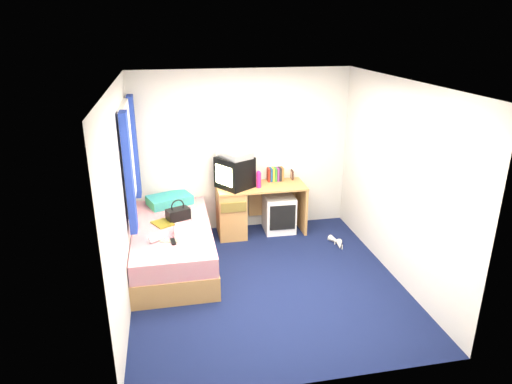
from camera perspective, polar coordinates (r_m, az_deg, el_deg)
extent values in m
plane|color=#0C1438|center=(5.70, 1.35, -11.22)|extent=(3.40, 3.40, 0.00)
plane|color=white|center=(4.89, 1.59, 13.47)|extent=(3.40, 3.40, 0.00)
plane|color=silver|center=(6.77, -1.68, 5.06)|extent=(3.20, 0.00, 3.20)
plane|color=silver|center=(3.68, 7.29, -8.85)|extent=(3.20, 0.00, 3.20)
plane|color=silver|center=(5.09, -16.41, -1.05)|extent=(0.00, 3.40, 3.40)
plane|color=silver|center=(5.72, 17.29, 1.23)|extent=(0.00, 3.40, 3.40)
cube|color=tan|center=(6.13, -10.26, -7.53)|extent=(1.00, 2.00, 0.30)
cube|color=olive|center=(5.80, -5.16, -8.92)|extent=(0.02, 0.70, 0.18)
cube|color=white|center=(6.01, -10.42, -5.26)|extent=(0.98, 1.98, 0.24)
cube|color=#1B62B2|center=(6.65, -10.74, -0.99)|extent=(0.69, 0.57, 0.13)
cube|color=tan|center=(6.68, 0.64, 0.69)|extent=(1.30, 0.55, 0.03)
cube|color=tan|center=(6.75, -3.12, -2.56)|extent=(0.40, 0.52, 0.72)
cube|color=tan|center=(6.97, 5.71, -1.88)|extent=(0.04, 0.52, 0.72)
cube|color=tan|center=(7.06, 2.20, -0.69)|extent=(0.78, 0.03, 0.55)
cube|color=white|center=(6.93, 2.87, -2.65)|extent=(0.46, 0.46, 0.56)
cube|color=black|center=(6.56, -2.67, 2.48)|extent=(0.59, 0.60, 0.45)
cube|color=beige|center=(6.43, -4.02, 2.07)|extent=(0.21, 0.29, 0.28)
cube|color=silver|center=(6.48, -2.71, 4.72)|extent=(0.51, 0.56, 0.09)
cube|color=maroon|center=(6.84, 1.57, 2.17)|extent=(0.03, 0.13, 0.20)
cube|color=navy|center=(6.85, 1.85, 2.19)|extent=(0.03, 0.13, 0.20)
cube|color=gold|center=(6.86, 2.14, 2.21)|extent=(0.03, 0.13, 0.20)
cube|color=#337F33|center=(6.86, 2.42, 2.23)|extent=(0.03, 0.13, 0.20)
cube|color=#7F337F|center=(6.87, 2.71, 2.24)|extent=(0.03, 0.13, 0.20)
cube|color=#262626|center=(6.88, 2.99, 2.26)|extent=(0.03, 0.13, 0.20)
cube|color=#B26633|center=(6.89, 3.27, 2.28)|extent=(0.03, 0.13, 0.20)
cube|color=black|center=(6.96, 4.53, 2.17)|extent=(0.03, 0.12, 0.14)
cylinder|color=#DD1F76|center=(6.57, 0.34, 1.49)|extent=(0.08, 0.08, 0.22)
cylinder|color=white|center=(6.70, -0.68, 1.79)|extent=(0.06, 0.06, 0.20)
cube|color=black|center=(6.12, -9.71, -2.74)|extent=(0.34, 0.27, 0.15)
torus|color=black|center=(6.08, -9.77, -1.75)|extent=(0.18, 0.08, 0.18)
cube|color=silver|center=(5.67, -8.37, -4.81)|extent=(0.36, 0.31, 0.11)
cube|color=gold|center=(6.05, -11.61, -3.87)|extent=(0.32, 0.35, 0.01)
cylinder|color=white|center=(5.59, -12.29, -5.69)|extent=(0.21, 0.16, 0.07)
cube|color=gold|center=(5.56, -10.81, -6.04)|extent=(0.23, 0.11, 0.01)
cube|color=black|center=(5.53, -10.32, -6.12)|extent=(0.07, 0.17, 0.02)
cube|color=silver|center=(5.87, -15.80, 4.40)|extent=(0.02, 0.90, 1.10)
cube|color=white|center=(5.74, -16.27, 10.08)|extent=(0.06, 1.06, 0.08)
cube|color=white|center=(6.05, -15.18, -0.97)|extent=(0.06, 1.06, 0.08)
cube|color=navy|center=(5.31, -15.62, 2.21)|extent=(0.08, 0.24, 1.40)
cube|color=navy|center=(6.44, -14.98, 5.42)|extent=(0.08, 0.24, 1.40)
cone|color=silver|center=(6.72, 9.86, -5.97)|extent=(0.17, 0.24, 0.09)
cone|color=silver|center=(6.59, 10.40, -6.54)|extent=(0.15, 0.24, 0.09)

